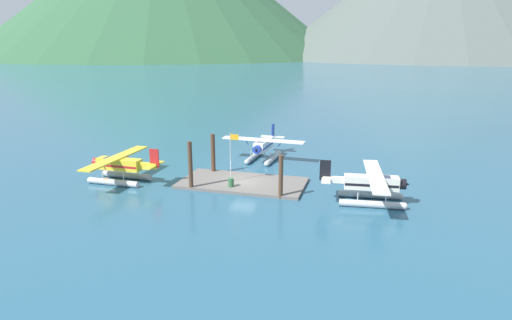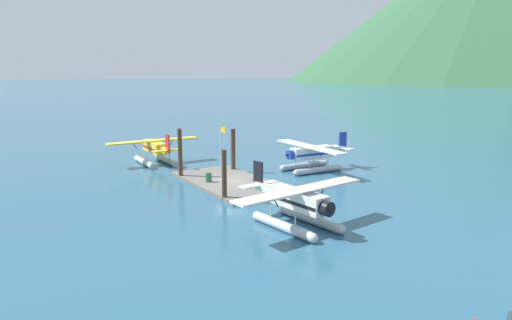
{
  "view_description": "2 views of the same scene",
  "coord_description": "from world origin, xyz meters",
  "px_view_note": "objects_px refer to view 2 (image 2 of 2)",
  "views": [
    {
      "loc": [
        12.66,
        -39.87,
        13.89
      ],
      "look_at": [
        0.73,
        2.52,
        2.0
      ],
      "focal_mm": 29.81,
      "sensor_mm": 36.0,
      "label": 1
    },
    {
      "loc": [
        35.82,
        -19.63,
        10.27
      ],
      "look_at": [
        -0.21,
        3.01,
        1.9
      ],
      "focal_mm": 31.58,
      "sensor_mm": 36.0,
      "label": 2
    }
  ],
  "objects_px": {
    "fuel_drum": "(209,177)",
    "seaplane_yellow_port_aft": "(155,150)",
    "seaplane_cream_stbd_aft": "(297,204)",
    "mooring_buoy": "(143,160)",
    "seaplane_white_bow_centre": "(311,156)",
    "flagpole": "(222,145)"
  },
  "relations": [
    {
      "from": "seaplane_cream_stbd_aft",
      "to": "seaplane_yellow_port_aft",
      "type": "height_order",
      "value": "same"
    },
    {
      "from": "seaplane_cream_stbd_aft",
      "to": "seaplane_yellow_port_aft",
      "type": "xyz_separation_m",
      "value": [
        -25.51,
        -0.76,
        0.0
      ]
    },
    {
      "from": "flagpole",
      "to": "fuel_drum",
      "type": "distance_m",
      "value": 3.3
    },
    {
      "from": "mooring_buoy",
      "to": "fuel_drum",
      "type": "bearing_deg",
      "value": 8.63
    },
    {
      "from": "fuel_drum",
      "to": "seaplane_cream_stbd_aft",
      "type": "distance_m",
      "value": 13.5
    },
    {
      "from": "fuel_drum",
      "to": "seaplane_yellow_port_aft",
      "type": "bearing_deg",
      "value": -176.14
    },
    {
      "from": "flagpole",
      "to": "seaplane_white_bow_centre",
      "type": "relative_size",
      "value": 0.49
    },
    {
      "from": "flagpole",
      "to": "seaplane_cream_stbd_aft",
      "type": "xyz_separation_m",
      "value": [
        13.92,
        -1.73,
        -1.97
      ]
    },
    {
      "from": "flagpole",
      "to": "seaplane_yellow_port_aft",
      "type": "height_order",
      "value": "flagpole"
    },
    {
      "from": "flagpole",
      "to": "mooring_buoy",
      "type": "bearing_deg",
      "value": -163.74
    },
    {
      "from": "fuel_drum",
      "to": "seaplane_yellow_port_aft",
      "type": "relative_size",
      "value": 0.08
    },
    {
      "from": "mooring_buoy",
      "to": "flagpole",
      "type": "bearing_deg",
      "value": 16.26
    },
    {
      "from": "seaplane_yellow_port_aft",
      "to": "seaplane_white_bow_centre",
      "type": "xyz_separation_m",
      "value": [
        12.28,
        12.7,
        0.0
      ]
    },
    {
      "from": "fuel_drum",
      "to": "mooring_buoy",
      "type": "bearing_deg",
      "value": -171.37
    },
    {
      "from": "mooring_buoy",
      "to": "seaplane_cream_stbd_aft",
      "type": "bearing_deg",
      "value": 4.13
    },
    {
      "from": "seaplane_cream_stbd_aft",
      "to": "seaplane_white_bow_centre",
      "type": "relative_size",
      "value": 1.0
    },
    {
      "from": "fuel_drum",
      "to": "seaplane_cream_stbd_aft",
      "type": "relative_size",
      "value": 0.08
    },
    {
      "from": "seaplane_white_bow_centre",
      "to": "flagpole",
      "type": "bearing_deg",
      "value": -93.84
    },
    {
      "from": "seaplane_yellow_port_aft",
      "to": "seaplane_white_bow_centre",
      "type": "height_order",
      "value": "same"
    },
    {
      "from": "seaplane_white_bow_centre",
      "to": "fuel_drum",
      "type": "bearing_deg",
      "value": -91.14
    },
    {
      "from": "fuel_drum",
      "to": "mooring_buoy",
      "type": "height_order",
      "value": "fuel_drum"
    },
    {
      "from": "flagpole",
      "to": "seaplane_yellow_port_aft",
      "type": "relative_size",
      "value": 0.49
    }
  ]
}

